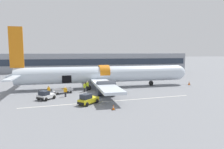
# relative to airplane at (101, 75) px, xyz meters

# --- Properties ---
(ground_plane) EXTENTS (500.00, 500.00, 0.00)m
(ground_plane) POSITION_rel_airplane_xyz_m (-1.62, -5.11, -2.54)
(ground_plane) COLOR slate
(apron_marking_line) EXTENTS (25.44, 2.06, 0.01)m
(apron_marking_line) POSITION_rel_airplane_xyz_m (-0.33, -11.43, -2.54)
(apron_marking_line) COLOR silver
(apron_marking_line) RESTS_ON ground_plane
(terminal_strip) EXTENTS (81.69, 10.94, 6.61)m
(terminal_strip) POSITION_rel_airplane_xyz_m (-1.62, 36.21, 0.77)
(terminal_strip) COLOR gray
(terminal_strip) RESTS_ON ground_plane
(airplane) EXTENTS (36.47, 29.73, 11.61)m
(airplane) POSITION_rel_airplane_xyz_m (0.00, 0.00, 0.00)
(airplane) COLOR silver
(airplane) RESTS_ON ground_plane
(baggage_tug_lead) EXTENTS (2.77, 2.85, 1.36)m
(baggage_tug_lead) POSITION_rel_airplane_xyz_m (-9.90, -8.20, -1.95)
(baggage_tug_lead) COLOR white
(baggage_tug_lead) RESTS_ON ground_plane
(baggage_tug_mid) EXTENTS (3.20, 3.12, 1.48)m
(baggage_tug_mid) POSITION_rel_airplane_xyz_m (-4.05, -12.36, -1.90)
(baggage_tug_mid) COLOR yellow
(baggage_tug_mid) RESTS_ON ground_plane
(baggage_cart_loading) EXTENTS (4.16, 2.48, 0.97)m
(baggage_cart_loading) POSITION_rel_airplane_xyz_m (-7.35, -4.15, -2.10)
(baggage_cart_loading) COLOR #B7BABF
(baggage_cart_loading) RESTS_ON ground_plane
(ground_crew_loader_a) EXTENTS (0.55, 0.58, 1.76)m
(ground_crew_loader_a) POSITION_rel_airplane_xyz_m (-3.04, -2.80, -1.61)
(ground_crew_loader_a) COLOR black
(ground_crew_loader_a) RESTS_ON ground_plane
(ground_crew_loader_b) EXTENTS (0.53, 0.53, 1.65)m
(ground_crew_loader_b) POSITION_rel_airplane_xyz_m (-9.62, -5.76, -1.67)
(ground_crew_loader_b) COLOR #1E2338
(ground_crew_loader_b) RESTS_ON ground_plane
(ground_crew_driver) EXTENTS (0.43, 0.58, 1.67)m
(ground_crew_driver) POSITION_rel_airplane_xyz_m (-3.69, -3.94, -1.66)
(ground_crew_driver) COLOR #2D2D33
(ground_crew_driver) RESTS_ON ground_plane
(ground_crew_supervisor) EXTENTS (0.58, 0.43, 1.65)m
(ground_crew_supervisor) POSITION_rel_airplane_xyz_m (-7.01, -6.99, -1.67)
(ground_crew_supervisor) COLOR #2D2D33
(ground_crew_supervisor) RESTS_ON ground_plane
(safety_cone_nose) EXTENTS (0.60, 0.60, 0.80)m
(safety_cone_nose) POSITION_rel_airplane_xyz_m (19.16, -1.33, -2.16)
(safety_cone_nose) COLOR black
(safety_cone_nose) RESTS_ON ground_plane
(safety_cone_engine_left) EXTENTS (0.46, 0.46, 0.64)m
(safety_cone_engine_left) POSITION_rel_airplane_xyz_m (-1.30, -15.77, -2.24)
(safety_cone_engine_left) COLOR black
(safety_cone_engine_left) RESTS_ON ground_plane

